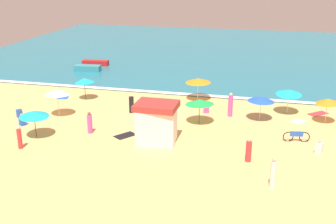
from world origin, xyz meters
The scene contains 31 objects.
ground_plane centered at (0.00, 0.00, 0.00)m, with size 60.00×60.00×0.00m, color #E5B26B.
ocean_water centered at (0.00, 28.00, 0.05)m, with size 60.00×44.00×0.10m, color teal.
wave_breaker_foam centered at (0.00, 6.30, 0.10)m, with size 57.00×0.70×0.01m, color white.
lifeguard_cabana centered at (1.48, -4.91, 1.42)m, with size 2.77×2.32×2.78m.
beach_umbrella_0 centered at (8.13, 1.13, 1.74)m, with size 2.82×2.81×1.97m.
beach_umbrella_1 centered at (2.54, 4.99, 1.82)m, with size 3.00×2.99×2.04m.
beach_umbrella_3 centered at (-7.32, 2.83, 1.77)m, with size 1.77×1.75×2.02m.
beach_umbrella_4 centered at (-6.95, -6.16, 1.74)m, with size 2.89×2.89×2.02m.
beach_umbrella_5 centered at (10.23, 3.20, 1.83)m, with size 2.28×2.31×2.13m.
beach_umbrella_6 centered at (13.02, 1.68, 1.76)m, with size 2.28×2.26×2.02m.
beach_umbrella_7 centered at (-7.52, -1.75, 2.01)m, with size 2.18×2.21×2.32m.
beach_umbrella_8 centered at (3.66, -0.71, 1.72)m, with size 3.03×3.03×1.97m.
parked_bicycle centered at (10.72, -2.57, 0.38)m, with size 1.80×0.38×0.76m.
beachgoer_0 centered at (12.05, -4.21, 0.38)m, with size 0.55×0.55×0.90m.
beachgoer_1 centered at (-3.59, -4.53, 0.74)m, with size 0.49×0.49×1.58m.
beachgoer_2 centered at (-10.40, -2.81, 0.36)m, with size 0.52×0.52×0.84m.
beachgoer_3 centered at (-2.13, 0.41, 0.72)m, with size 0.53×0.53×1.57m.
beachgoer_4 centered at (5.79, 1.51, 0.91)m, with size 0.39×0.39×1.93m.
beachgoer_5 centered at (7.73, -6.49, 0.70)m, with size 0.50×0.50×1.52m.
beachgoer_8 centered at (-6.94, -8.14, 0.79)m, with size 0.36×0.36×1.60m.
beachgoer_9 centered at (-9.17, -4.33, 0.39)m, with size 0.56×0.56×0.91m.
beachgoer_10 centered at (3.80, 1.89, 0.35)m, with size 0.50×0.50×0.85m.
beachgoer_11 centered at (0.08, -1.06, 0.38)m, with size 0.62×0.62×0.89m.
beachgoer_12 centered at (9.21, -9.39, 0.82)m, with size 0.42×0.42×1.72m.
beach_towel_0 centered at (-10.29, 4.00, 0.01)m, with size 1.33×1.43×0.01m.
beach_towel_1 centered at (-9.55, 2.79, 0.01)m, with size 1.23×1.27×0.01m.
beach_towel_2 centered at (11.09, 1.51, 0.01)m, with size 1.38×1.41×0.01m.
beach_towel_3 centered at (-0.98, -4.41, 0.01)m, with size 1.61×1.76×0.01m.
beach_towel_4 centered at (12.69, 3.76, 0.01)m, with size 1.84×1.78×0.01m.
small_boat_0 centered at (-11.47, 12.52, 0.42)m, with size 3.02×1.45×0.65m.
small_boat_1 centered at (-11.78, 15.47, 0.40)m, with size 3.19×1.29×0.60m.
Camera 1 is at (8.60, -30.29, 11.34)m, focal length 44.75 mm.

